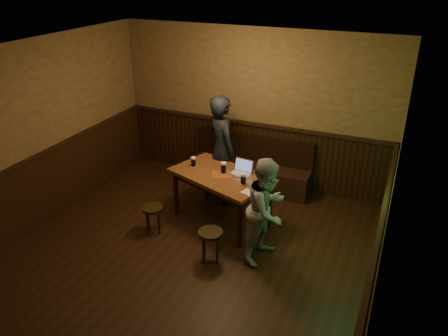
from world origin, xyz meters
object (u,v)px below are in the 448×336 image
person_suit (222,150)px  stool_left (153,212)px  pint_mid (224,168)px  laptop (242,170)px  stool_right (210,237)px  person_grey (267,210)px  bench (250,170)px  pint_right (243,179)px  pub_table (221,181)px  pint_left (193,162)px

person_suit → stool_left: bearing=105.3°
pint_mid → laptop: bearing=20.2°
pint_mid → stool_right: bearing=-75.8°
person_grey → person_suit: bearing=58.0°
bench → pint_mid: size_ratio=12.60×
stool_right → person_grey: (0.66, 0.39, 0.38)m
stool_left → laptop: 1.50m
pint_right → person_grey: bearing=-40.4°
pub_table → person_suit: (-0.26, 0.61, 0.22)m
pint_mid → laptop: 0.28m
stool_left → person_suit: person_suit is taller
stool_right → bench: bearing=96.8°
bench → pint_right: 1.63m
pint_left → pint_mid: pint_mid is taller
stool_right → person_suit: (-0.54, 1.60, 0.57)m
pub_table → person_grey: (0.94, -0.60, 0.03)m
pint_left → person_grey: bearing=-25.2°
bench → pub_table: (-0.00, -1.30, 0.40)m
pub_table → laptop: (0.27, 0.16, 0.16)m
bench → pint_right: pint_right is taller
pub_table → stool_right: bearing=-55.5°
pub_table → pint_mid: bearing=101.4°
pub_table → stool_right: 1.08m
stool_right → pint_left: pint_left is taller
pub_table → laptop: bearing=49.0°
stool_right → pint_mid: 1.21m
bench → stool_left: bearing=-112.4°
stool_left → pint_mid: pint_mid is taller
stool_right → pint_right: bearing=80.1°
pub_table → pint_mid: pint_mid is taller
stool_right → pint_left: bearing=126.6°
bench → pint_right: bearing=-74.0°
stool_left → person_grey: size_ratio=0.29×
person_grey → stool_right: bearing=133.4°
pint_left → pint_right: pint_right is taller
pint_right → stool_left: bearing=-156.3°
bench → pub_table: bearing=-90.0°
laptop → pint_right: bearing=-58.6°
bench → person_grey: size_ratio=1.47×
stool_left → pint_left: size_ratio=2.71×
pint_mid → laptop: size_ratio=0.53×
pint_left → bench: bearing=66.7°
pint_left → person_grey: person_grey is taller
pint_mid → bench: bearing=90.4°
stool_left → person_grey: (1.76, 0.10, 0.40)m
stool_left → person_grey: bearing=3.4°
pint_mid → pint_right: 0.46m
pub_table → laptop: size_ratio=5.27×
pub_table → pint_left: (-0.52, 0.09, 0.19)m
pub_table → laptop: laptop is taller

